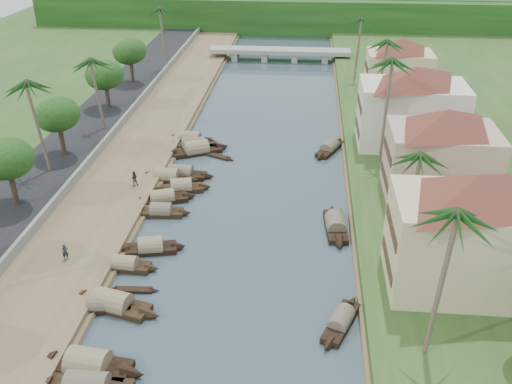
# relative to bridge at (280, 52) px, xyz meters

# --- Properties ---
(ground) EXTENTS (220.00, 220.00, 0.00)m
(ground) POSITION_rel_bridge_xyz_m (-0.00, -72.00, -1.72)
(ground) COLOR #364751
(ground) RESTS_ON ground
(left_bank) EXTENTS (10.00, 180.00, 0.80)m
(left_bank) POSITION_rel_bridge_xyz_m (-16.00, -52.00, -1.32)
(left_bank) COLOR brown
(left_bank) RESTS_ON ground
(right_bank) EXTENTS (16.00, 180.00, 1.20)m
(right_bank) POSITION_rel_bridge_xyz_m (19.00, -52.00, -1.12)
(right_bank) COLOR #2A4C1E
(right_bank) RESTS_ON ground
(road) EXTENTS (8.00, 180.00, 1.40)m
(road) POSITION_rel_bridge_xyz_m (-24.50, -52.00, -1.02)
(road) COLOR black
(road) RESTS_ON ground
(retaining_wall) EXTENTS (0.40, 180.00, 1.10)m
(retaining_wall) POSITION_rel_bridge_xyz_m (-20.20, -52.00, -0.37)
(retaining_wall) COLOR gray
(retaining_wall) RESTS_ON left_bank
(treeline) EXTENTS (120.00, 14.00, 8.00)m
(treeline) POSITION_rel_bridge_xyz_m (-0.00, 28.00, 2.28)
(treeline) COLOR #13340E
(treeline) RESTS_ON ground
(bridge) EXTENTS (28.00, 4.00, 2.40)m
(bridge) POSITION_rel_bridge_xyz_m (0.00, 0.00, 0.00)
(bridge) COLOR gray
(bridge) RESTS_ON ground
(building_near) EXTENTS (14.85, 14.85, 10.20)m
(building_near) POSITION_rel_bridge_xyz_m (18.99, -74.00, 4.66)
(building_near) COLOR #CBB588
(building_near) RESTS_ON right_bank
(building_mid) EXTENTS (14.11, 14.11, 9.70)m
(building_mid) POSITION_rel_bridge_xyz_m (19.99, -58.00, 4.41)
(building_mid) COLOR tan
(building_mid) RESTS_ON right_bank
(building_far) EXTENTS (15.59, 15.59, 10.20)m
(building_far) POSITION_rel_bridge_xyz_m (18.99, -44.00, 4.66)
(building_far) COLOR beige
(building_far) RESTS_ON right_bank
(building_distant) EXTENTS (12.62, 12.62, 9.20)m
(building_distant) POSITION_rel_bridge_xyz_m (19.99, -24.00, 4.16)
(building_distant) COLOR #CBB588
(building_distant) RESTS_ON right_bank
(sampan_1) EXTENTS (8.83, 2.97, 2.53)m
(sampan_1) POSITION_rel_bridge_xyz_m (-8.95, -85.10, -1.30)
(sampan_1) COLOR black
(sampan_1) RESTS_ON ground
(sampan_2) EXTENTS (9.17, 4.06, 2.35)m
(sampan_2) POSITION_rel_bridge_xyz_m (-9.40, -78.30, -1.30)
(sampan_2) COLOR black
(sampan_2) RESTS_ON ground
(sampan_3) EXTENTS (6.79, 2.13, 1.85)m
(sampan_3) POSITION_rel_bridge_xyz_m (-10.14, -78.57, -1.32)
(sampan_3) COLOR black
(sampan_3) RESTS_ON ground
(sampan_4) EXTENTS (6.47, 1.78, 1.88)m
(sampan_4) POSITION_rel_bridge_xyz_m (-9.96, -72.88, -1.32)
(sampan_4) COLOR black
(sampan_4) RESTS_ON ground
(sampan_5) EXTENTS (6.93, 3.07, 2.16)m
(sampan_5) POSITION_rel_bridge_xyz_m (-8.36, -69.86, -1.31)
(sampan_5) COLOR black
(sampan_5) RESTS_ON ground
(sampan_6) EXTENTS (6.56, 1.93, 1.98)m
(sampan_6) POSITION_rel_bridge_xyz_m (-9.05, -63.03, -1.31)
(sampan_6) COLOR black
(sampan_6) RESTS_ON ground
(sampan_7) EXTENTS (7.81, 4.08, 2.08)m
(sampan_7) POSITION_rel_bridge_xyz_m (-9.61, -60.21, -1.31)
(sampan_7) COLOR black
(sampan_7) RESTS_ON ground
(sampan_8) EXTENTS (7.18, 3.18, 2.18)m
(sampan_8) POSITION_rel_bridge_xyz_m (-8.06, -57.44, -1.31)
(sampan_8) COLOR black
(sampan_8) RESTS_ON ground
(sampan_9) EXTENTS (8.58, 2.15, 2.16)m
(sampan_9) POSITION_rel_bridge_xyz_m (-8.91, -53.86, -1.31)
(sampan_9) COLOR black
(sampan_9) RESTS_ON ground
(sampan_10) EXTENTS (8.09, 2.26, 2.21)m
(sampan_10) POSITION_rel_bridge_xyz_m (-10.31, -54.92, -1.31)
(sampan_10) COLOR black
(sampan_10) RESTS_ON ground
(sampan_11) EXTENTS (9.05, 5.86, 2.57)m
(sampan_11) POSITION_rel_bridge_xyz_m (-8.30, -46.85, -1.30)
(sampan_11) COLOR black
(sampan_11) RESTS_ON ground
(sampan_12) EXTENTS (8.79, 2.31, 2.08)m
(sampan_12) POSITION_rel_bridge_xyz_m (-9.01, -45.05, -1.31)
(sampan_12) COLOR black
(sampan_12) RESTS_ON ground
(sampan_13) EXTENTS (8.15, 2.69, 2.20)m
(sampan_13) POSITION_rel_bridge_xyz_m (-9.80, -43.25, -1.31)
(sampan_13) COLOR black
(sampan_13) RESTS_ON ground
(sampan_14) EXTENTS (3.99, 7.31, 1.83)m
(sampan_14) POSITION_rel_bridge_xyz_m (9.14, -78.76, -1.32)
(sampan_14) COLOR black
(sampan_14) RESTS_ON ground
(sampan_15) EXTENTS (2.45, 8.65, 2.28)m
(sampan_15) POSITION_rel_bridge_xyz_m (9.19, -64.17, -1.30)
(sampan_15) COLOR black
(sampan_15) RESTS_ON ground
(sampan_16) EXTENTS (4.75, 8.00, 2.01)m
(sampan_16) POSITION_rel_bridge_xyz_m (9.02, -44.52, -1.31)
(sampan_16) COLOR black
(sampan_16) RESTS_ON ground
(canoe_1) EXTENTS (4.57, 1.02, 0.73)m
(canoe_1) POSITION_rel_bridge_xyz_m (-8.37, -75.99, -1.62)
(canoe_1) COLOR black
(canoe_1) RESTS_ON ground
(canoe_2) EXTENTS (5.86, 3.53, 0.89)m
(canoe_2) POSITION_rel_bridge_xyz_m (-5.80, -47.57, -1.62)
(canoe_2) COLOR black
(canoe_2) RESTS_ON ground
(palm_0) EXTENTS (3.20, 3.20, 13.02)m
(palm_0) POSITION_rel_bridge_xyz_m (15.00, -82.30, 10.65)
(palm_0) COLOR #76604E
(palm_0) RESTS_ON ground
(palm_1) EXTENTS (3.20, 3.20, 9.45)m
(palm_1) POSITION_rel_bridge_xyz_m (16.00, -65.50, 7.21)
(palm_1) COLOR #76604E
(palm_1) RESTS_ON ground
(palm_2) EXTENTS (3.20, 3.20, 13.90)m
(palm_2) POSITION_rel_bridge_xyz_m (15.00, -49.40, 11.49)
(palm_2) COLOR #76604E
(palm_2) RESTS_ON ground
(palm_3) EXTENTS (3.20, 3.20, 12.10)m
(palm_3) POSITION_rel_bridge_xyz_m (16.00, -32.36, 9.78)
(palm_3) COLOR #76604E
(palm_3) RESTS_ON ground
(palm_5) EXTENTS (3.20, 3.20, 12.11)m
(palm_5) POSITION_rel_bridge_xyz_m (-24.00, -56.36, 9.98)
(palm_5) COLOR #76604E
(palm_5) RESTS_ON ground
(palm_6) EXTENTS (3.20, 3.20, 11.00)m
(palm_6) POSITION_rel_bridge_xyz_m (-22.00, -42.65, 8.92)
(palm_6) COLOR #76604E
(palm_6) RESTS_ON ground
(palm_7) EXTENTS (3.20, 3.20, 11.92)m
(palm_7) POSITION_rel_bridge_xyz_m (14.00, -15.38, 9.59)
(palm_7) COLOR #76604E
(palm_7) RESTS_ON ground
(palm_8) EXTENTS (3.20, 3.20, 12.07)m
(palm_8) POSITION_rel_bridge_xyz_m (-20.50, -11.51, 9.94)
(palm_8) COLOR #76604E
(palm_8) RESTS_ON ground
(tree_2) EXTENTS (5.03, 5.03, 7.21)m
(tree_2) POSITION_rel_bridge_xyz_m (-24.00, -64.39, 4.74)
(tree_2) COLOR #453827
(tree_2) RESTS_ON ground
(tree_3) EXTENTS (4.94, 4.94, 7.22)m
(tree_3) POSITION_rel_bridge_xyz_m (-24.00, -51.64, 4.79)
(tree_3) COLOR #453827
(tree_3) RESTS_ON ground
(tree_4) EXTENTS (5.03, 5.03, 7.03)m
(tree_4) POSITION_rel_bridge_xyz_m (-24.00, -34.24, 4.56)
(tree_4) COLOR #453827
(tree_4) RESTS_ON ground
(tree_5) EXTENTS (5.02, 5.02, 7.31)m
(tree_5) POSITION_rel_bridge_xyz_m (-24.00, -21.29, 4.84)
(tree_5) COLOR #453827
(tree_5) RESTS_ON ground
(tree_6) EXTENTS (4.66, 4.66, 7.66)m
(tree_6) POSITION_rel_bridge_xyz_m (24.00, -42.80, 5.11)
(tree_6) COLOR #453827
(tree_6) RESTS_ON ground
(person_near) EXTENTS (0.68, 0.63, 1.56)m
(person_near) POSITION_rel_bridge_xyz_m (-15.33, -72.99, -0.14)
(person_near) COLOR #24262B
(person_near) RESTS_ON left_bank
(person_far) EXTENTS (1.03, 0.92, 1.76)m
(person_far) POSITION_rel_bridge_xyz_m (-13.26, -58.08, -0.04)
(person_far) COLOR #352F25
(person_far) RESTS_ON left_bank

